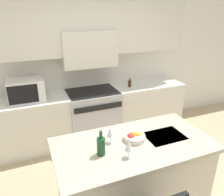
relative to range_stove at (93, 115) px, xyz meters
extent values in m
cube|color=silver|center=(0.00, 0.36, 0.89)|extent=(10.00, 0.06, 2.70)
cube|color=silver|center=(0.00, 0.16, 1.51)|extent=(3.62, 0.34, 0.85)
cube|color=silver|center=(0.00, 0.13, 1.19)|extent=(0.93, 0.40, 0.60)
cube|color=silver|center=(-1.13, 0.02, -0.02)|extent=(1.36, 0.62, 0.88)
cube|color=white|center=(-1.13, 0.02, 0.44)|extent=(1.36, 0.62, 0.03)
cube|color=silver|center=(1.13, 0.02, -0.02)|extent=(1.36, 0.62, 0.88)
cube|color=white|center=(1.13, 0.02, 0.44)|extent=(1.36, 0.62, 0.03)
cube|color=#B7B7BC|center=(0.00, 0.00, -0.01)|extent=(0.90, 0.66, 0.92)
cube|color=black|center=(0.00, 0.00, 0.46)|extent=(0.87, 0.61, 0.01)
cube|color=black|center=(0.00, -0.34, 0.29)|extent=(0.83, 0.02, 0.09)
cylinder|color=black|center=(-0.35, -0.35, 0.29)|extent=(0.04, 0.02, 0.04)
cylinder|color=black|center=(-0.18, -0.35, 0.29)|extent=(0.04, 0.02, 0.04)
cylinder|color=black|center=(0.00, -0.35, 0.29)|extent=(0.04, 0.02, 0.04)
cylinder|color=black|center=(0.18, -0.35, 0.29)|extent=(0.04, 0.02, 0.04)
cylinder|color=black|center=(0.35, -0.35, 0.29)|extent=(0.04, 0.02, 0.04)
cube|color=silver|center=(-1.08, 0.02, 0.63)|extent=(0.55, 0.39, 0.35)
cube|color=black|center=(-1.12, -0.18, 0.63)|extent=(0.43, 0.01, 0.29)
cube|color=beige|center=(-0.06, -1.72, -0.02)|extent=(1.62, 0.82, 0.88)
cube|color=#B2A893|center=(-0.06, -1.72, 0.44)|extent=(1.72, 0.89, 0.04)
cube|color=#2D2D30|center=(0.33, -1.72, 0.46)|extent=(0.44, 0.32, 0.01)
cylinder|color=#B2B2B7|center=(0.33, -1.53, 0.46)|extent=(0.02, 0.02, 0.00)
cylinder|color=#194723|center=(-0.46, -1.78, 0.56)|extent=(0.08, 0.08, 0.18)
cylinder|color=#194723|center=(-0.46, -1.78, 0.69)|extent=(0.03, 0.03, 0.08)
cylinder|color=white|center=(-0.23, -1.92, 0.47)|extent=(0.07, 0.07, 0.01)
cylinder|color=white|center=(-0.23, -1.92, 0.51)|extent=(0.01, 0.01, 0.07)
cone|color=white|center=(-0.23, -1.92, 0.60)|extent=(0.07, 0.07, 0.11)
cylinder|color=white|center=(-0.30, -1.62, 0.47)|extent=(0.07, 0.07, 0.01)
cylinder|color=white|center=(-0.30, -1.62, 0.51)|extent=(0.01, 0.01, 0.07)
cone|color=white|center=(-0.30, -1.62, 0.60)|extent=(0.07, 0.07, 0.11)
cylinder|color=silver|center=(-0.03, -1.67, 0.49)|extent=(0.24, 0.24, 0.06)
sphere|color=red|center=(-0.08, -1.67, 0.51)|extent=(0.09, 0.09, 0.09)
sphere|color=gold|center=(0.01, -1.67, 0.51)|extent=(0.09, 0.09, 0.09)
sphere|color=gold|center=(-0.03, -1.63, 0.51)|extent=(0.07, 0.07, 0.07)
cylinder|color=#422314|center=(0.74, 0.00, 0.51)|extent=(0.06, 0.06, 0.12)
cylinder|color=#422314|center=(0.74, 0.00, 0.59)|extent=(0.02, 0.02, 0.05)
camera|label=1|loc=(-1.03, -3.48, 1.80)|focal=35.00mm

